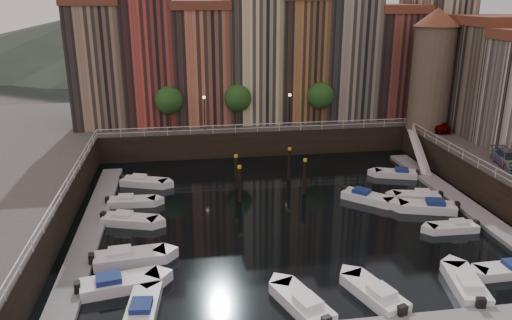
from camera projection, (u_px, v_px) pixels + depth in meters
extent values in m
plane|color=black|center=(285.00, 212.00, 43.72)|extent=(200.00, 200.00, 0.00)
cube|color=black|center=(246.00, 124.00, 67.67)|extent=(80.00, 20.00, 3.00)
cube|color=gray|center=(92.00, 227.00, 40.43)|extent=(2.00, 28.00, 0.35)
cube|color=gray|center=(463.00, 203.00, 45.02)|extent=(2.00, 28.00, 0.35)
cone|color=#2D382D|center=(102.00, 37.00, 140.58)|extent=(80.00, 80.00, 14.00)
cone|color=#2D382D|center=(225.00, 28.00, 144.91)|extent=(100.00, 100.00, 18.00)
cone|color=#2D382D|center=(341.00, 38.00, 150.81)|extent=(70.00, 70.00, 12.00)
cube|color=#977A60|center=(101.00, 66.00, 60.11)|extent=(6.00, 10.00, 14.00)
cube|color=brown|center=(94.00, 0.00, 57.76)|extent=(6.30, 10.30, 1.00)
cube|color=#AB4036|center=(150.00, 56.00, 60.63)|extent=(5.80, 10.00, 16.00)
cube|color=#BF6A4E|center=(201.00, 66.00, 61.89)|extent=(6.50, 10.00, 13.50)
cube|color=brown|center=(199.00, 5.00, 59.62)|extent=(6.80, 10.30, 1.00)
cube|color=beige|center=(252.00, 59.00, 62.56)|extent=(6.20, 10.00, 15.00)
cube|color=#9C6A39|center=(297.00, 60.00, 63.47)|extent=(5.60, 10.00, 14.50)
cube|color=gray|center=(343.00, 51.00, 64.01)|extent=(6.40, 10.00, 16.50)
cube|color=brown|center=(388.00, 64.00, 65.44)|extent=(6.00, 10.00, 13.00)
cube|color=brown|center=(393.00, 8.00, 63.24)|extent=(6.30, 10.30, 1.00)
cube|color=#C7B392|center=(431.00, 54.00, 65.89)|extent=(5.90, 10.00, 15.50)
cube|color=#706454|center=(496.00, 80.00, 55.93)|extent=(9.00, 8.00, 12.00)
cube|color=brown|center=(505.00, 20.00, 53.89)|extent=(9.30, 8.30, 1.00)
cylinder|color=#6B5B4C|center=(431.00, 78.00, 57.35)|extent=(4.60, 4.60, 12.00)
cone|color=brown|center=(438.00, 17.00, 55.22)|extent=(5.20, 5.20, 2.00)
cylinder|color=black|center=(170.00, 120.00, 58.08)|extent=(0.30, 0.30, 2.40)
sphere|color=#1E4719|center=(169.00, 100.00, 57.33)|extent=(3.20, 3.20, 3.20)
cylinder|color=black|center=(238.00, 118.00, 59.21)|extent=(0.30, 0.30, 2.40)
sphere|color=#1E4719|center=(238.00, 98.00, 58.46)|extent=(3.20, 3.20, 3.20)
cylinder|color=black|center=(320.00, 115.00, 60.63)|extent=(0.30, 0.30, 2.40)
sphere|color=#1E4719|center=(320.00, 96.00, 59.88)|extent=(3.20, 3.20, 3.20)
cylinder|color=black|center=(205.00, 115.00, 57.46)|extent=(0.12, 0.12, 4.00)
sphere|color=#FFD88C|center=(204.00, 97.00, 56.83)|extent=(0.36, 0.36, 0.36)
cylinder|color=black|center=(289.00, 112.00, 58.88)|extent=(0.12, 0.12, 4.00)
sphere|color=#FFD88C|center=(290.00, 95.00, 58.25)|extent=(0.36, 0.36, 0.36)
cube|color=white|center=(257.00, 124.00, 57.51)|extent=(36.00, 0.08, 0.08)
cube|color=white|center=(257.00, 128.00, 57.65)|extent=(36.00, 0.06, 0.06)
cube|color=white|center=(487.00, 163.00, 44.10)|extent=(0.08, 34.00, 0.08)
cube|color=white|center=(487.00, 168.00, 44.24)|extent=(0.06, 34.00, 0.06)
cube|color=white|center=(63.00, 185.00, 39.00)|extent=(0.08, 34.00, 0.08)
cube|color=white|center=(64.00, 190.00, 39.14)|extent=(0.06, 34.00, 0.06)
cube|color=white|center=(419.00, 151.00, 54.99)|extent=(2.78, 8.26, 2.81)
cube|color=white|center=(419.00, 147.00, 54.83)|extent=(1.93, 8.32, 3.65)
cylinder|color=black|center=(240.00, 186.00, 45.51)|extent=(0.32, 0.32, 3.60)
cylinder|color=gold|center=(239.00, 167.00, 44.93)|extent=(0.36, 0.36, 0.25)
cylinder|color=black|center=(236.00, 174.00, 48.56)|extent=(0.32, 0.32, 3.60)
cylinder|color=gold|center=(236.00, 156.00, 47.98)|extent=(0.36, 0.36, 0.25)
cylinder|color=black|center=(305.00, 179.00, 47.36)|extent=(0.32, 0.32, 3.60)
cylinder|color=gold|center=(305.00, 160.00, 46.78)|extent=(0.36, 0.36, 0.25)
cylinder|color=black|center=(289.00, 166.00, 50.80)|extent=(0.32, 0.32, 3.60)
cylinder|color=gold|center=(290.00, 149.00, 50.22)|extent=(0.36, 0.36, 0.25)
cube|color=white|center=(120.00, 284.00, 32.11)|extent=(5.21, 2.78, 0.84)
cube|color=navy|center=(109.00, 279.00, 31.75)|extent=(1.79, 1.61, 0.56)
cube|color=black|center=(78.00, 288.00, 31.22)|extent=(0.49, 0.62, 0.79)
cube|color=white|center=(130.00, 258.00, 35.33)|extent=(5.12, 2.41, 0.84)
cube|color=white|center=(120.00, 253.00, 35.01)|extent=(1.71, 1.50, 0.56)
cube|color=black|center=(92.00, 259.00, 34.62)|extent=(0.45, 0.60, 0.79)
cube|color=white|center=(130.00, 221.00, 41.26)|extent=(4.78, 3.01, 0.76)
cube|color=white|center=(123.00, 215.00, 41.20)|extent=(1.73, 1.59, 0.51)
cube|color=black|center=(103.00, 216.00, 41.53)|extent=(0.49, 0.59, 0.71)
cube|color=white|center=(132.00, 202.00, 45.06)|extent=(4.23, 1.79, 0.71)
cube|color=white|center=(125.00, 198.00, 44.87)|extent=(1.37, 1.19, 0.47)
cube|color=black|center=(107.00, 201.00, 44.77)|extent=(0.35, 0.49, 0.66)
cube|color=white|center=(144.00, 183.00, 49.71)|extent=(4.82, 3.16, 0.77)
cube|color=white|center=(138.00, 178.00, 49.67)|extent=(1.76, 1.64, 0.51)
cube|color=black|center=(122.00, 179.00, 50.06)|extent=(0.51, 0.60, 0.72)
cube|color=white|center=(506.00, 271.00, 33.78)|extent=(4.18, 1.69, 0.71)
cube|color=white|center=(452.00, 228.00, 40.09)|extent=(3.91, 1.59, 0.66)
cube|color=white|center=(459.00, 223.00, 40.03)|extent=(1.26, 1.09, 0.44)
cube|color=black|center=(476.00, 224.00, 40.27)|extent=(0.32, 0.45, 0.62)
cube|color=white|center=(427.00, 207.00, 43.80)|extent=(5.12, 3.15, 0.82)
cube|color=navy|center=(435.00, 203.00, 43.56)|extent=(1.84, 1.69, 0.54)
cube|color=black|center=(457.00, 206.00, 43.38)|extent=(0.52, 0.63, 0.76)
cube|color=white|center=(416.00, 197.00, 46.27)|extent=(4.40, 2.47, 0.71)
cube|color=white|center=(423.00, 193.00, 46.10)|extent=(1.54, 1.39, 0.47)
cube|color=black|center=(441.00, 195.00, 46.05)|extent=(0.43, 0.53, 0.66)
cube|color=white|center=(396.00, 174.00, 52.17)|extent=(4.47, 2.81, 0.71)
cube|color=navy|center=(402.00, 170.00, 51.95)|extent=(1.61, 1.49, 0.47)
cube|color=black|center=(417.00, 173.00, 51.76)|extent=(0.46, 0.55, 0.66)
cube|color=white|center=(143.00, 307.00, 29.82)|extent=(2.16, 4.64, 0.77)
cube|color=navy|center=(141.00, 307.00, 29.09)|extent=(1.36, 1.54, 0.51)
cube|color=white|center=(302.00, 304.00, 30.13)|extent=(3.36, 5.10, 0.81)
cube|color=white|center=(308.00, 302.00, 29.44)|extent=(1.74, 1.87, 0.54)
cube|color=white|center=(374.00, 294.00, 31.13)|extent=(3.24, 5.06, 0.80)
cube|color=white|center=(381.00, 292.00, 30.44)|extent=(1.70, 1.84, 0.54)
cube|color=black|center=(402.00, 311.00, 28.96)|extent=(0.63, 0.53, 0.75)
cube|color=white|center=(465.00, 285.00, 32.10)|extent=(2.69, 4.98, 0.80)
cube|color=white|center=(470.00, 284.00, 31.33)|extent=(1.55, 1.72, 0.54)
cube|color=black|center=(481.00, 304.00, 29.67)|extent=(0.60, 0.47, 0.75)
imported|color=gray|center=(438.00, 125.00, 57.87)|extent=(2.17, 4.43, 1.45)
imported|color=gray|center=(509.00, 160.00, 45.77)|extent=(2.84, 5.05, 1.38)
cube|color=white|center=(367.00, 198.00, 45.89)|extent=(4.52, 4.43, 0.78)
cube|color=navy|center=(361.00, 192.00, 46.08)|extent=(1.91, 1.90, 0.52)
cube|color=black|center=(344.00, 190.00, 47.11)|extent=(0.62, 0.63, 0.73)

